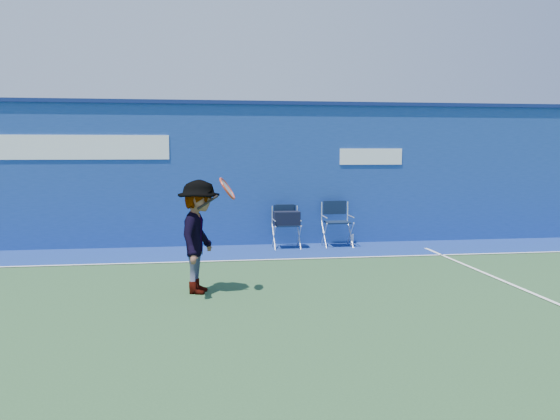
{
  "coord_description": "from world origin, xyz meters",
  "views": [
    {
      "loc": [
        -0.28,
        -7.58,
        2.05
      ],
      "look_at": [
        1.23,
        2.6,
        1.0
      ],
      "focal_mm": 38.0,
      "sensor_mm": 36.0,
      "label": 1
    }
  ],
  "objects": [
    {
      "name": "ground",
      "position": [
        0.0,
        0.0,
        0.0
      ],
      "size": [
        80.0,
        80.0,
        0.0
      ],
      "primitive_type": "plane",
      "color": "#264827",
      "rests_on": "ground"
    },
    {
      "name": "directors_chair_right",
      "position": [
        2.75,
        4.56,
        0.3
      ],
      "size": [
        0.57,
        0.51,
        0.96
      ],
      "color": "silver",
      "rests_on": "ground"
    },
    {
      "name": "stadium_wall",
      "position": [
        -0.0,
        5.2,
        1.55
      ],
      "size": [
        24.0,
        0.5,
        3.08
      ],
      "color": "navy",
      "rests_on": "ground"
    },
    {
      "name": "water_bottle",
      "position": [
        3.07,
        4.53,
        0.13
      ],
      "size": [
        0.07,
        0.07,
        0.26
      ],
      "primitive_type": "cylinder",
      "color": "silver",
      "rests_on": "ground"
    },
    {
      "name": "tennis_player",
      "position": [
        -0.19,
        0.87,
        0.82
      ],
      "size": [
        0.97,
        1.16,
        1.67
      ],
      "color": "#EA4738",
      "rests_on": "ground"
    },
    {
      "name": "directors_chair_left",
      "position": [
        1.65,
        4.49,
        0.38
      ],
      "size": [
        0.53,
        0.49,
        0.9
      ],
      "color": "silver",
      "rests_on": "ground"
    },
    {
      "name": "court_lines",
      "position": [
        0.0,
        0.6,
        0.01
      ],
      "size": [
        24.0,
        12.0,
        0.01
      ],
      "color": "white",
      "rests_on": "out_of_bounds_strip"
    },
    {
      "name": "out_of_bounds_strip",
      "position": [
        0.0,
        4.1,
        0.0
      ],
      "size": [
        24.0,
        1.8,
        0.01
      ],
      "primitive_type": "cube",
      "color": "navy",
      "rests_on": "ground"
    }
  ]
}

